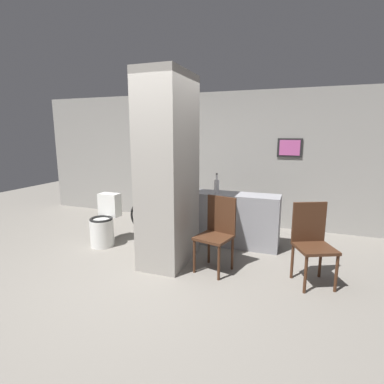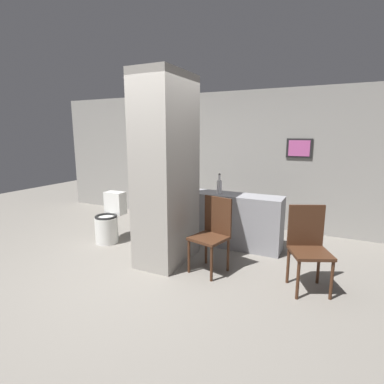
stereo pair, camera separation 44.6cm
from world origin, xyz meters
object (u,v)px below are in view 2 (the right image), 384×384
Objects in this scene: toilet at (109,221)px; bicycle at (173,217)px; bottle_tall at (219,186)px; chair_near_pillar at (213,231)px; chair_by_doorway at (308,244)px.

toilet is 1.11m from bicycle.
bottle_tall is at bearing -3.47° from bicycle.
toilet is 2.53× the size of bottle_tall.
bottle_tall is at bearing 120.44° from chair_near_pillar.
chair_by_doorway is at bearing -22.08° from bicycle.
chair_by_doorway is 1.77m from bottle_tall.
chair_by_doorway is (3.16, -0.19, 0.20)m from toilet.
toilet is 0.84× the size of chair_near_pillar.
toilet is 1.95m from bottle_tall.
chair_by_doorway is (1.18, 0.05, 0.00)m from chair_near_pillar.
bicycle is at bearing 43.63° from toilet.
chair_near_pillar is 0.64× the size of bicycle.
toilet is at bearing -157.31° from bottle_tall.
chair_near_pillar reaches higher than bicycle.
chair_near_pillar is 1.09m from bottle_tall.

